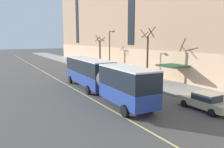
{
  "coord_description": "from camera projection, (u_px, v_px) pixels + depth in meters",
  "views": [
    {
      "loc": [
        -10.83,
        -20.06,
        6.11
      ],
      "look_at": [
        2.59,
        3.56,
        1.8
      ],
      "focal_mm": 35.0,
      "sensor_mm": 36.0,
      "label": 1
    }
  ],
  "objects": [
    {
      "name": "ground_plane",
      "position": [
        107.0,
        97.0,
        23.47
      ],
      "size": [
        260.0,
        260.0,
        0.0
      ],
      "primitive_type": "plane",
      "color": "#4C4947"
    },
    {
      "name": "sidewalk",
      "position": [
        156.0,
        83.0,
        30.66
      ],
      "size": [
        5.94,
        160.0,
        0.15
      ],
      "primitive_type": "cube",
      "color": "#9E9B93",
      "rests_on": "ground"
    },
    {
      "name": "city_bus",
      "position": [
        100.0,
        75.0,
        24.44
      ],
      "size": [
        3.6,
        18.55,
        3.73
      ],
      "color": "navy",
      "rests_on": "ground"
    },
    {
      "name": "parked_car_silver_0",
      "position": [
        74.0,
        64.0,
        47.43
      ],
      "size": [
        1.93,
        4.28,
        1.56
      ],
      "color": "#B7B7BC",
      "rests_on": "ground"
    },
    {
      "name": "parked_car_silver_1",
      "position": [
        91.0,
        69.0,
        39.94
      ],
      "size": [
        2.02,
        4.56,
        1.56
      ],
      "color": "#B7B7BC",
      "rests_on": "ground"
    },
    {
      "name": "parked_car_champagne_3",
      "position": [
        205.0,
        101.0,
        18.95
      ],
      "size": [
        2.02,
        4.73,
        1.56
      ],
      "color": "#BCAD89",
      "rests_on": "ground"
    },
    {
      "name": "street_tree_mid_block",
      "position": [
        147.0,
        54.0,
        31.26
      ],
      "size": [
        1.87,
        1.78,
        7.8
      ],
      "color": "brown",
      "rests_on": "sidewalk"
    },
    {
      "name": "street_tree_far_uptown",
      "position": [
        100.0,
        52.0,
        44.41
      ],
      "size": [
        1.81,
        1.69,
        6.88
      ],
      "color": "brown",
      "rests_on": "sidewalk"
    },
    {
      "name": "street_lamp",
      "position": [
        110.0,
        48.0,
        36.59
      ],
      "size": [
        0.36,
        1.48,
        7.39
      ],
      "color": "#2D2D30",
      "rests_on": "sidewalk"
    },
    {
      "name": "lane_centerline",
      "position": [
        81.0,
        93.0,
        25.17
      ],
      "size": [
        0.16,
        140.0,
        0.01
      ],
      "primitive_type": "cube",
      "color": "#E0D66B",
      "rests_on": "ground"
    }
  ]
}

